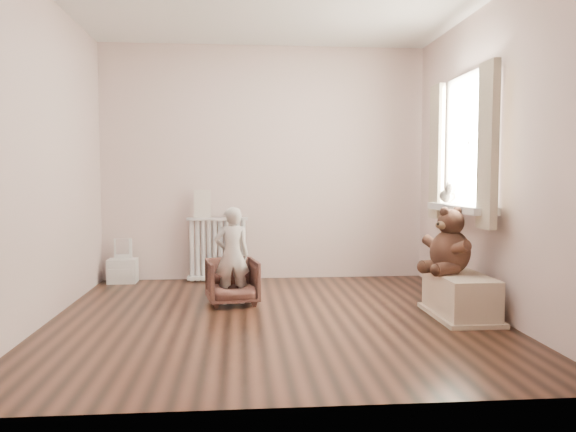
{
  "coord_description": "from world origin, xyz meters",
  "views": [
    {
      "loc": [
        -0.27,
        -4.51,
        1.15
      ],
      "look_at": [
        0.15,
        0.45,
        0.8
      ],
      "focal_mm": 35.0,
      "sensor_mm": 36.0,
      "label": 1
    }
  ],
  "objects": [
    {
      "name": "window",
      "position": [
        1.76,
        0.3,
        1.45
      ],
      "size": [
        0.03,
        0.9,
        1.1
      ],
      "primitive_type": "cube",
      "color": "white",
      "rests_on": "right_wall"
    },
    {
      "name": "window_sill",
      "position": [
        1.67,
        0.3,
        0.87
      ],
      "size": [
        0.22,
        1.1,
        0.06
      ],
      "primitive_type": "cube",
      "color": "silver",
      "rests_on": "right_wall"
    },
    {
      "name": "back_wall",
      "position": [
        0.0,
        1.8,
        1.3
      ],
      "size": [
        3.6,
        0.02,
        2.6
      ],
      "primitive_type": "cube",
      "color": "beige",
      "rests_on": "ground"
    },
    {
      "name": "right_wall",
      "position": [
        1.8,
        0.0,
        1.3
      ],
      "size": [
        0.02,
        3.6,
        2.6
      ],
      "primitive_type": "cube",
      "color": "beige",
      "rests_on": "ground"
    },
    {
      "name": "tin_a",
      "position": [
        -0.38,
        1.68,
        0.73
      ],
      "size": [
        0.1,
        0.1,
        0.06
      ],
      "primitive_type": "cylinder",
      "color": "#A59E8C",
      "rests_on": "radiator"
    },
    {
      "name": "front_wall",
      "position": [
        0.0,
        -1.8,
        1.3
      ],
      "size": [
        3.6,
        0.02,
        2.6
      ],
      "primitive_type": "cube",
      "color": "beige",
      "rests_on": "ground"
    },
    {
      "name": "left_wall",
      "position": [
        -1.8,
        0.0,
        1.3
      ],
      "size": [
        0.02,
        3.6,
        2.6
      ],
      "primitive_type": "cube",
      "color": "beige",
      "rests_on": "ground"
    },
    {
      "name": "paper_doll",
      "position": [
        -0.69,
        1.68,
        0.85
      ],
      "size": [
        0.18,
        0.02,
        0.31
      ],
      "primitive_type": "cube",
      "color": "beige",
      "rests_on": "radiator"
    },
    {
      "name": "toy_bench",
      "position": [
        1.52,
        -0.11,
        0.2
      ],
      "size": [
        0.39,
        0.75,
        0.35
      ],
      "primitive_type": "cube",
      "color": "beige",
      "rests_on": "floor"
    },
    {
      "name": "curtain_right",
      "position": [
        1.65,
        0.87,
        1.39
      ],
      "size": [
        0.06,
        0.26,
        1.3
      ],
      "primitive_type": "cube",
      "color": "#C2B799",
      "rests_on": "right_wall"
    },
    {
      "name": "plush_cat",
      "position": [
        1.66,
        0.59,
        1.0
      ],
      "size": [
        0.2,
        0.26,
        0.19
      ],
      "primitive_type": null,
      "rotation": [
        0.0,
        0.0,
        -0.31
      ],
      "color": "slate",
      "rests_on": "window_sill"
    },
    {
      "name": "radiator",
      "position": [
        -0.52,
        1.68,
        0.39
      ],
      "size": [
        0.66,
        0.13,
        0.7
      ],
      "primitive_type": "cube",
      "color": "silver",
      "rests_on": "floor"
    },
    {
      "name": "armchair",
      "position": [
        -0.35,
        0.52,
        0.21
      ],
      "size": [
        0.51,
        0.52,
        0.41
      ],
      "primitive_type": "imported",
      "rotation": [
        0.0,
        0.0,
        0.17
      ],
      "color": "#502E26",
      "rests_on": "floor"
    },
    {
      "name": "teddy_bear",
      "position": [
        1.47,
        0.0,
        0.67
      ],
      "size": [
        0.54,
        0.48,
        0.54
      ],
      "primitive_type": null,
      "rotation": [
        0.0,
        0.0,
        0.38
      ],
      "color": "#311C14",
      "rests_on": "toy_bench"
    },
    {
      "name": "floor",
      "position": [
        0.0,
        0.0,
        0.0
      ],
      "size": [
        3.6,
        3.6,
        0.01
      ],
      "primitive_type": "cube",
      "color": "black",
      "rests_on": "ground"
    },
    {
      "name": "child",
      "position": [
        -0.35,
        0.47,
        0.45
      ],
      "size": [
        0.35,
        0.26,
        0.86
      ],
      "primitive_type": "imported",
      "rotation": [
        0.0,
        0.0,
        3.32
      ],
      "color": "beige",
      "rests_on": "armchair"
    },
    {
      "name": "curtain_left",
      "position": [
        1.65,
        -0.27,
        1.39
      ],
      "size": [
        0.06,
        0.26,
        1.3
      ],
      "primitive_type": "cube",
      "color": "#C2B799",
      "rests_on": "right_wall"
    },
    {
      "name": "toy_vanity",
      "position": [
        -1.55,
        1.65,
        0.28
      ],
      "size": [
        0.3,
        0.22,
        0.48
      ],
      "primitive_type": "cube",
      "color": "silver",
      "rests_on": "floor"
    }
  ]
}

